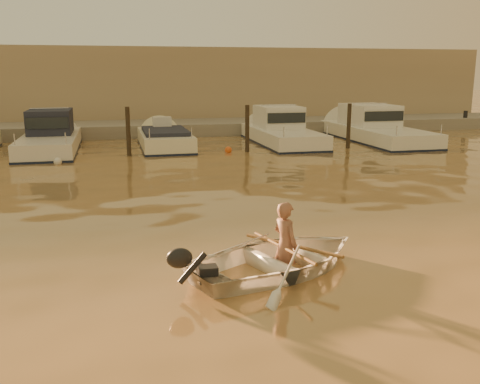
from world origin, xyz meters
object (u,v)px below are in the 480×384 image
object	(u,v)px
moored_boat_3	(165,142)
moored_boat_5	(376,128)
dinghy	(281,258)
person	(285,245)
waterfront_building	(123,87)
moored_boat_4	(282,131)
moored_boat_2	(50,137)

from	to	relation	value
moored_boat_3	moored_boat_5	bearing A→B (deg)	0.00
dinghy	moored_boat_3	xyz separation A→B (m)	(-0.39, 16.03, -0.01)
moored_boat_5	person	bearing A→B (deg)	-122.14
dinghy	person	world-z (taller)	person
waterfront_building	moored_boat_4	bearing A→B (deg)	-57.17
moored_boat_4	moored_boat_5	size ratio (longest dim) A/B	0.84
waterfront_building	moored_boat_2	bearing A→B (deg)	-107.52
dinghy	waterfront_building	distance (m)	27.18
moored_boat_4	moored_boat_2	bearing A→B (deg)	180.00
moored_boat_2	moored_boat_4	distance (m)	10.57
moored_boat_4	moored_boat_5	world-z (taller)	same
moored_boat_5	dinghy	bearing A→B (deg)	-122.32
moored_boat_2	moored_boat_5	distance (m)	15.49
moored_boat_4	moored_boat_5	xyz separation A→B (m)	(4.92, 0.00, 0.00)
moored_boat_2	moored_boat_5	xyz separation A→B (m)	(15.49, 0.00, 0.00)
waterfront_building	dinghy	bearing A→B (deg)	-86.04
moored_boat_2	waterfront_building	world-z (taller)	waterfront_building
moored_boat_3	moored_boat_5	xyz separation A→B (m)	(10.53, 0.00, 0.40)
person	moored_boat_3	distance (m)	16.00
dinghy	waterfront_building	world-z (taller)	waterfront_building
moored_boat_2	moored_boat_3	distance (m)	4.97
dinghy	moored_boat_2	size ratio (longest dim) A/B	0.45
moored_boat_3	moored_boat_5	distance (m)	10.54
moored_boat_3	moored_boat_5	size ratio (longest dim) A/B	0.70
moored_boat_2	waterfront_building	distance (m)	11.67
dinghy	moored_boat_5	xyz separation A→B (m)	(10.14, 16.03, 0.39)
person	moored_boat_2	size ratio (longest dim) A/B	0.20
person	moored_boat_4	size ratio (longest dim) A/B	0.21
person	moored_boat_4	bearing A→B (deg)	-39.25
moored_boat_3	moored_boat_4	size ratio (longest dim) A/B	0.83
person	moored_boat_5	world-z (taller)	moored_boat_5
moored_boat_2	moored_boat_3	xyz separation A→B (m)	(4.96, 0.00, -0.40)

